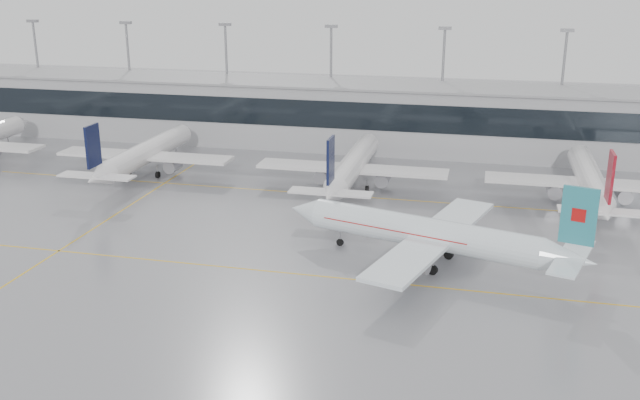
# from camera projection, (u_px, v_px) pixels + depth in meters

# --- Properties ---
(ground) EXTENTS (320.00, 320.00, 0.00)m
(ground) POSITION_uv_depth(u_px,v_px,m) (296.00, 274.00, 80.44)
(ground) COLOR gray
(ground) RESTS_ON ground
(taxi_line_main) EXTENTS (120.00, 0.25, 0.01)m
(taxi_line_main) POSITION_uv_depth(u_px,v_px,m) (296.00, 274.00, 80.43)
(taxi_line_main) COLOR gold
(taxi_line_main) RESTS_ON ground
(taxi_line_north) EXTENTS (120.00, 0.25, 0.01)m
(taxi_line_north) POSITION_uv_depth(u_px,v_px,m) (347.00, 196.00, 108.22)
(taxi_line_north) COLOR gold
(taxi_line_north) RESTS_ON ground
(taxi_line_cross) EXTENTS (0.25, 60.00, 0.01)m
(taxi_line_cross) POSITION_uv_depth(u_px,v_px,m) (119.00, 212.00, 100.90)
(taxi_line_cross) COLOR gold
(taxi_line_cross) RESTS_ON ground
(terminal) EXTENTS (180.00, 15.00, 12.00)m
(terminal) POSITION_uv_depth(u_px,v_px,m) (380.00, 117.00, 136.02)
(terminal) COLOR #9E9FA2
(terminal) RESTS_ON ground
(terminal_glass) EXTENTS (180.00, 0.20, 5.00)m
(terminal_glass) POSITION_uv_depth(u_px,v_px,m) (374.00, 117.00, 128.56)
(terminal_glass) COLOR black
(terminal_glass) RESTS_ON ground
(terminal_roof) EXTENTS (182.00, 16.00, 0.40)m
(terminal_roof) POSITION_uv_depth(u_px,v_px,m) (381.00, 84.00, 134.11)
(terminal_roof) COLOR gray
(terminal_roof) RESTS_ON ground
(light_masts) EXTENTS (156.40, 1.00, 22.60)m
(light_masts) POSITION_uv_depth(u_px,v_px,m) (386.00, 74.00, 139.32)
(light_masts) COLOR gray
(light_masts) RESTS_ON ground
(air_canada_jet) EXTENTS (36.61, 29.99, 11.78)m
(air_canada_jet) POSITION_uv_depth(u_px,v_px,m) (432.00, 234.00, 81.83)
(air_canada_jet) COLOR white
(air_canada_jet) RESTS_ON ground
(parked_jet_b) EXTENTS (29.64, 36.96, 11.72)m
(parked_jet_b) POSITION_uv_depth(u_px,v_px,m) (145.00, 154.00, 118.17)
(parked_jet_b) COLOR white
(parked_jet_b) RESTS_ON ground
(parked_jet_c) EXTENTS (29.64, 36.96, 11.72)m
(parked_jet_c) POSITION_uv_depth(u_px,v_px,m) (352.00, 166.00, 110.50)
(parked_jet_c) COLOR white
(parked_jet_c) RESTS_ON ground
(parked_jet_d) EXTENTS (29.64, 36.96, 11.72)m
(parked_jet_d) POSITION_uv_depth(u_px,v_px,m) (590.00, 181.00, 102.83)
(parked_jet_d) COLOR white
(parked_jet_d) RESTS_ON ground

